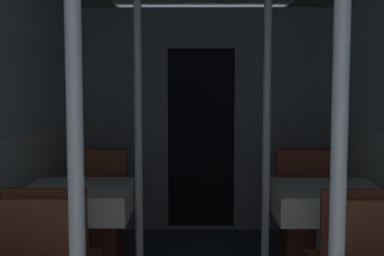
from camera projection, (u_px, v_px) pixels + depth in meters
The scene contains 9 objects.
bulkhead_far at pixel (201, 121), 5.18m from camera, with size 2.47×0.09×2.15m.
support_pole_left_0 at pixel (76, 199), 1.73m from camera, with size 0.05×0.05×2.15m.
dining_table_left_1 at pixel (79, 205), 3.57m from camera, with size 0.71×0.71×0.75m.
chair_left_far_1 at pixel (97, 230), 4.21m from camera, with size 0.43×0.43×0.90m.
support_pole_left_1 at pixel (138, 139), 3.53m from camera, with size 0.05×0.05×2.15m.
support_pole_right_0 at pixel (338, 200), 1.72m from camera, with size 0.05×0.05×2.15m.
dining_table_right_1 at pixel (326, 205), 3.55m from camera, with size 0.71×0.71×0.75m.
chair_right_far_1 at pixel (307, 231), 4.19m from camera, with size 0.43×0.43×0.90m.
support_pole_right_1 at pixel (266, 139), 3.52m from camera, with size 0.05×0.05×2.15m.
Camera 1 is at (-0.03, -1.02, 1.46)m, focal length 50.00 mm.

